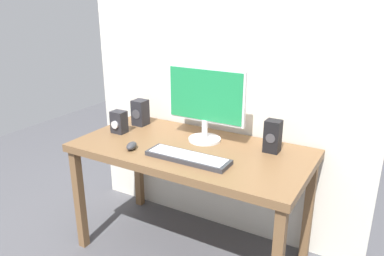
{
  "coord_description": "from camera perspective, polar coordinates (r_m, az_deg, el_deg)",
  "views": [
    {
      "loc": [
        1.02,
        -1.77,
        1.57
      ],
      "look_at": [
        0.01,
        0.0,
        0.85
      ],
      "focal_mm": 35.19,
      "sensor_mm": 36.0,
      "label": 1
    }
  ],
  "objects": [
    {
      "name": "desk",
      "position": [
        2.24,
        -0.11,
        -4.63
      ],
      "size": [
        1.38,
        0.7,
        0.73
      ],
      "color": "brown",
      "rests_on": "ground_plane"
    },
    {
      "name": "audio_controller",
      "position": [
        2.47,
        -11.02,
        0.89
      ],
      "size": [
        0.09,
        0.09,
        0.14
      ],
      "color": "#232328",
      "rests_on": "desk"
    },
    {
      "name": "wall_back",
      "position": [
        2.39,
        4.79,
        17.73
      ],
      "size": [
        1.99,
        0.04,
        3.0
      ],
      "primitive_type": "cube",
      "color": "silver",
      "rests_on": "ground_plane"
    },
    {
      "name": "keyboard_primary",
      "position": [
        2.04,
        -0.63,
        -4.47
      ],
      "size": [
        0.48,
        0.14,
        0.03
      ],
      "color": "#333338",
      "rests_on": "desk"
    },
    {
      "name": "mouse",
      "position": [
        2.2,
        -9.14,
        -2.69
      ],
      "size": [
        0.08,
        0.11,
        0.04
      ],
      "primitive_type": "ellipsoid",
      "rotation": [
        0.0,
        0.0,
        0.29
      ],
      "color": "#333338",
      "rests_on": "desk"
    },
    {
      "name": "speaker_left",
      "position": [
        2.59,
        -7.84,
        2.33
      ],
      "size": [
        0.09,
        0.1,
        0.17
      ],
      "color": "#232328",
      "rests_on": "desk"
    },
    {
      "name": "monitor",
      "position": [
        2.24,
        2.08,
        4.11
      ],
      "size": [
        0.5,
        0.2,
        0.45
      ],
      "color": "silver",
      "rests_on": "desk"
    },
    {
      "name": "speaker_right",
      "position": [
        2.16,
        12.13,
        -1.23
      ],
      "size": [
        0.09,
        0.08,
        0.19
      ],
      "color": "black",
      "rests_on": "desk"
    },
    {
      "name": "ground_plane",
      "position": [
        2.58,
        -0.1,
        -18.05
      ],
      "size": [
        6.0,
        6.0,
        0.0
      ],
      "primitive_type": "plane",
      "color": "#4C4C51"
    }
  ]
}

